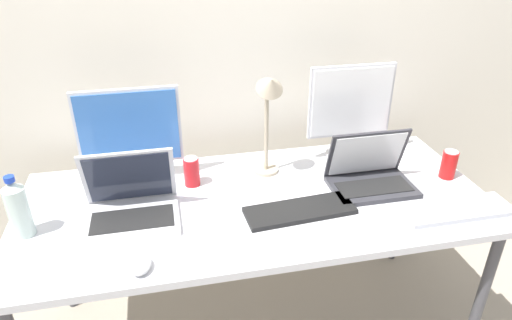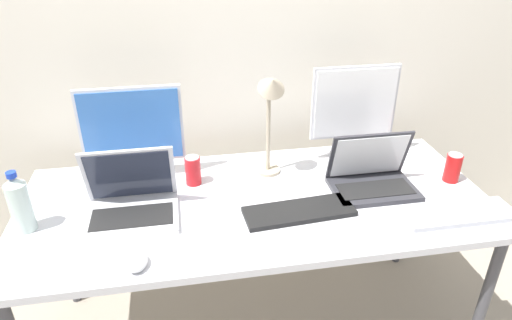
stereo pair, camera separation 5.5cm
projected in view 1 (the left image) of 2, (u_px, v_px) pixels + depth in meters
wall_back at (229, 27)px, 2.08m from camera, size 7.00×0.08×2.60m
work_desk at (256, 210)px, 1.87m from camera, size 1.88×0.82×0.74m
monitor_left at (130, 135)px, 1.88m from camera, size 0.42×0.22×0.41m
monitor_center at (350, 108)px, 2.06m from camera, size 0.39×0.19×0.44m
laptop_silver at (132, 203)px, 1.71m from camera, size 0.34×0.26×0.27m
laptop_secondary at (370, 174)px, 1.91m from camera, size 0.34×0.23×0.24m
keyboard_main at (456, 210)px, 1.76m from camera, size 0.44×0.15×0.02m
keyboard_aux at (300, 211)px, 1.75m from camera, size 0.43×0.18×0.02m
mouse_by_keyboard at (141, 265)px, 1.47m from camera, size 0.08×0.11×0.04m
water_bottle at (18, 209)px, 1.59m from camera, size 0.08×0.08×0.24m
soda_can_near_keyboard at (192, 172)px, 1.91m from camera, size 0.07×0.07×0.13m
soda_can_by_laptop at (449, 165)px, 1.96m from camera, size 0.07×0.07×0.13m
desk_lamp at (269, 106)px, 1.85m from camera, size 0.11×0.18×0.48m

